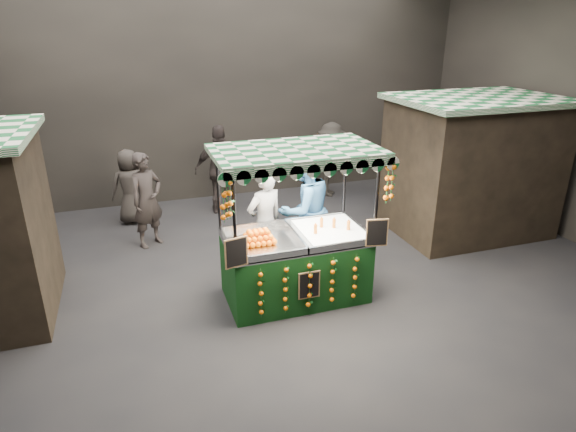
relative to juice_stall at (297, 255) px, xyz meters
name	(u,v)px	position (x,y,z in m)	size (l,w,h in m)	color
ground	(273,303)	(-0.39, -0.07, -0.71)	(12.00, 12.00, 0.00)	black
market_hall	(270,64)	(-0.39, -0.07, 2.67)	(12.10, 10.10, 5.05)	black
neighbour_stall_right	(471,165)	(4.01, 1.43, 0.60)	(3.00, 2.20, 2.60)	black
juice_stall	(297,255)	(0.00, 0.00, 0.00)	(2.36, 1.39, 2.28)	black
vendor_grey	(265,223)	(-0.23, 0.88, 0.19)	(0.76, 0.62, 1.79)	slate
vendor_blue	(305,210)	(0.46, 0.92, 0.30)	(1.15, 1.00, 2.02)	#2A5989
shopper_0	(147,200)	(-1.95, 2.61, 0.17)	(0.76, 0.70, 1.75)	#2D2624
shopper_1	(407,165)	(3.57, 2.93, 0.25)	(1.09, 0.94, 1.92)	#282221
shopper_2	(221,170)	(-0.35, 3.85, 0.24)	(1.18, 0.66, 1.90)	#2A2422
shopper_3	(331,159)	(2.29, 4.17, 0.16)	(1.14, 1.29, 1.73)	black
shopper_4	(130,187)	(-2.22, 3.85, 0.06)	(0.82, 0.60, 1.53)	#2D2824
shopper_5	(398,166)	(3.44, 3.10, 0.18)	(0.78, 1.71, 1.77)	#2A2422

